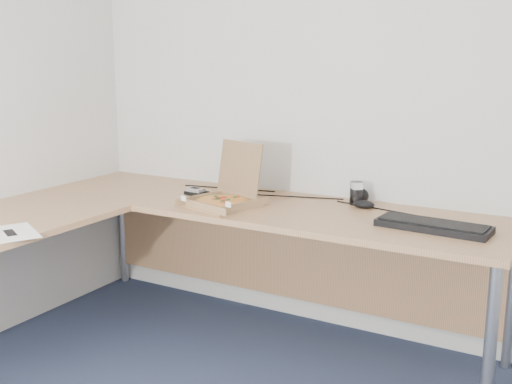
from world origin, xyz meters
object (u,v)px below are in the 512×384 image
Objects in this scene: desk at (157,220)px; pizza_box at (224,199)px; keyboard at (433,226)px; wallet at (197,193)px; drinking_glass at (356,193)px.

pizza_box reaches higher than desk.
keyboard is 4.31× the size of wallet.
keyboard reaches higher than wallet.
pizza_box reaches higher than wallet.
wallet reaches higher than desk.
drinking_glass reaches higher than keyboard.
wallet is at bearing 167.85° from pizza_box.
desk is 5.18× the size of keyboard.
drinking_glass is 0.24× the size of keyboard.
pizza_box is 0.67m from drinking_glass.
drinking_glass is 0.86m from wallet.
pizza_box is 0.72× the size of keyboard.
desk is 0.46m from wallet.
pizza_box is 2.97× the size of drinking_glass.
keyboard is 1.30m from wallet.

